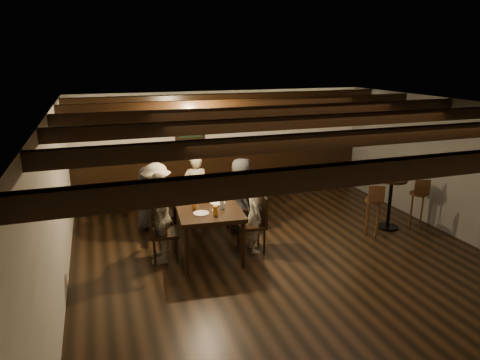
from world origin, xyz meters
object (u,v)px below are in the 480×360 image
object	(u,v)px
person_bench_centre	(196,189)
person_left_near	(158,201)
person_bench_left	(148,198)
person_left_far	(160,217)
chair_left_far	(164,243)
person_right_near	(241,195)
dining_table	(204,202)
bar_stool_left	(373,216)
chair_left_near	(161,223)
person_bench_right	(243,190)
chair_right_far	(252,234)
high_top_table	(390,196)
person_right_far	(254,215)
bar_stool_right	(417,209)
chair_right_near	(240,216)

from	to	relation	value
person_bench_centre	person_left_near	bearing A→B (deg)	38.66
person_bench_left	person_left_far	xyz separation A→B (m)	(0.02, -1.36, 0.12)
chair_left_far	person_right_near	world-z (taller)	person_right_near
dining_table	person_bench_centre	bearing A→B (deg)	90.00
person_left_far	bar_stool_left	size ratio (longest dim) A/B	1.47
chair_left_near	bar_stool_left	xyz separation A→B (m)	(3.59, -1.15, 0.10)
chair_left_near	person_bench_right	world-z (taller)	person_bench_right
chair_left_near	person_left_near	bearing A→B (deg)	-90.00
chair_right_far	high_top_table	world-z (taller)	high_top_table
person_bench_left	person_right_far	distance (m)	2.13
person_bench_right	person_right_near	distance (m)	0.48
high_top_table	bar_stool_right	bearing A→B (deg)	-17.30
chair_right_far	person_left_far	size ratio (longest dim) A/B	0.67
chair_right_far	person_right_near	size ratio (longest dim) A/B	0.70
chair_right_near	bar_stool_right	size ratio (longest dim) A/B	0.93
chair_right_far	high_top_table	size ratio (longest dim) A/B	0.99
person_left_near	person_left_far	bearing A→B (deg)	0.00
chair_left_far	dining_table	bearing A→B (deg)	122.02
high_top_table	chair_right_far	bearing A→B (deg)	-178.23
bar_stool_left	bar_stool_right	world-z (taller)	same
dining_table	person_left_far	bearing A→B (deg)	-149.04
chair_left_near	person_right_far	world-z (taller)	person_right_far
dining_table	bar_stool_left	distance (m)	3.01
person_right_near	person_bench_centre	bearing A→B (deg)	51.34
person_bench_left	person_right_near	xyz separation A→B (m)	(1.60, -0.60, 0.08)
chair_right_near	chair_right_far	xyz separation A→B (m)	(-0.08, -0.90, 0.01)
person_right_near	bar_stool_right	size ratio (longest dim) A/B	1.39
chair_right_far	person_bench_left	size ratio (longest dim) A/B	0.79
person_left_near	bar_stool_right	bearing A→B (deg)	81.97
person_right_far	bar_stool_left	bearing A→B (deg)	-87.61
chair_left_far	person_bench_centre	world-z (taller)	person_bench_centre
chair_right_far	person_bench_right	bearing A→B (deg)	-7.59
chair_left_near	high_top_table	size ratio (longest dim) A/B	0.91
dining_table	chair_right_near	xyz separation A→B (m)	(0.76, 0.38, -0.47)
dining_table	person_bench_right	world-z (taller)	person_bench_right
person_bench_left	high_top_table	distance (m)	4.46
person_bench_right	person_right_far	xyz separation A→B (m)	(-0.28, -1.33, 0.00)
person_left_far	person_right_far	size ratio (longest dim) A/B	1.15
person_right_near	person_left_far	bearing A→B (deg)	120.96
chair_right_far	high_top_table	bearing A→B (deg)	-82.80
person_right_near	person_left_near	bearing A→B (deg)	90.00
dining_table	chair_left_far	bearing A→B (deg)	-147.98
person_bench_centre	person_right_near	bearing A→B (deg)	141.34
chair_left_near	chair_right_far	size ratio (longest dim) A/B	0.92
chair_left_near	person_left_near	world-z (taller)	person_left_near
chair_right_near	person_left_near	world-z (taller)	person_left_near
person_bench_centre	bar_stool_right	world-z (taller)	person_bench_centre
chair_left_near	chair_right_near	bearing A→B (deg)	90.00
chair_right_near	person_bench_right	size ratio (longest dim) A/B	0.73
person_right_near	person_right_far	bearing A→B (deg)	-180.00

